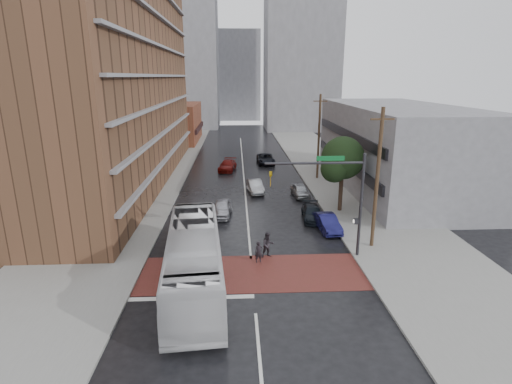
{
  "coord_description": "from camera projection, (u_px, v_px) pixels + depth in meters",
  "views": [
    {
      "loc": [
        -0.9,
        -22.2,
        11.92
      ],
      "look_at": [
        0.56,
        6.75,
        3.5
      ],
      "focal_mm": 28.0,
      "sensor_mm": 36.0,
      "label": 1
    }
  ],
  "objects": [
    {
      "name": "sidewalk_west",
      "position": [
        149.0,
        179.0,
        48.06
      ],
      "size": [
        9.0,
        90.0,
        0.15
      ],
      "primitive_type": "cube",
      "color": "gray",
      "rests_on": "ground"
    },
    {
      "name": "car_travel_c",
      "position": [
        227.0,
        165.0,
        52.29
      ],
      "size": [
        2.65,
        4.92,
        1.35
      ],
      "primitive_type": "imported",
      "rotation": [
        0.0,
        0.0,
        -0.17
      ],
      "color": "maroon",
      "rests_on": "ground"
    },
    {
      "name": "ground",
      "position": [
        252.0,
        277.0,
        24.66
      ],
      "size": [
        160.0,
        160.0,
        0.0
      ],
      "primitive_type": "plane",
      "color": "black",
      "rests_on": "ground"
    },
    {
      "name": "pedestrian_b",
      "position": [
        268.0,
        245.0,
        27.14
      ],
      "size": [
        1.01,
        0.88,
        1.78
      ],
      "primitive_type": "imported",
      "rotation": [
        0.0,
        0.0,
        0.27
      ],
      "color": "#262227",
      "rests_on": "ground"
    },
    {
      "name": "transit_bus",
      "position": [
        194.0,
        259.0,
        23.05
      ],
      "size": [
        4.07,
        12.89,
        3.53
      ],
      "primitive_type": "imported",
      "rotation": [
        0.0,
        0.0,
        0.09
      ],
      "color": "silver",
      "rests_on": "ground"
    },
    {
      "name": "pedestrian_a",
      "position": [
        259.0,
        252.0,
        26.37
      ],
      "size": [
        0.6,
        0.46,
        1.48
      ],
      "primitive_type": "imported",
      "rotation": [
        0.0,
        0.0,
        0.21
      ],
      "color": "black",
      "rests_on": "ground"
    },
    {
      "name": "car_parked_mid",
      "position": [
        312.0,
        213.0,
        34.36
      ],
      "size": [
        1.94,
        4.18,
        1.18
      ],
      "primitive_type": "imported",
      "rotation": [
        0.0,
        0.0,
        -0.07
      ],
      "color": "black",
      "rests_on": "ground"
    },
    {
      "name": "car_parked_far",
      "position": [
        300.0,
        191.0,
        40.98
      ],
      "size": [
        1.79,
        3.84,
        1.27
      ],
      "primitive_type": "imported",
      "rotation": [
        0.0,
        0.0,
        0.08
      ],
      "color": "#9EA1A5",
      "rests_on": "ground"
    },
    {
      "name": "building_east",
      "position": [
        396.0,
        147.0,
        43.39
      ],
      "size": [
        11.0,
        26.0,
        9.0
      ],
      "primitive_type": "cube",
      "color": "gray",
      "rests_on": "ground"
    },
    {
      "name": "car_travel_a",
      "position": [
        222.0,
        208.0,
        35.27
      ],
      "size": [
        2.0,
        4.2,
        1.39
      ],
      "primitive_type": "imported",
      "rotation": [
        0.0,
        0.0,
        -0.09
      ],
      "color": "#AEAFB6",
      "rests_on": "ground"
    },
    {
      "name": "crosswalk",
      "position": [
        252.0,
        273.0,
        25.14
      ],
      "size": [
        14.0,
        5.0,
        0.02
      ],
      "primitive_type": "cube",
      "color": "maroon",
      "rests_on": "ground"
    },
    {
      "name": "street_tree",
      "position": [
        343.0,
        161.0,
        35.3
      ],
      "size": [
        4.2,
        4.1,
        6.9
      ],
      "color": "#332319",
      "rests_on": "ground"
    },
    {
      "name": "signal_mast",
      "position": [
        340.0,
        191.0,
        26.02
      ],
      "size": [
        6.5,
        0.3,
        7.2
      ],
      "color": "#2D2D33",
      "rests_on": "ground"
    },
    {
      "name": "distant_tower_west",
      "position": [
        179.0,
        58.0,
        94.33
      ],
      "size": [
        18.0,
        16.0,
        32.0
      ],
      "primitive_type": "cube",
      "color": "gray",
      "rests_on": "ground"
    },
    {
      "name": "apartment_block",
      "position": [
        114.0,
        56.0,
        43.1
      ],
      "size": [
        10.0,
        44.0,
        28.0
      ],
      "primitive_type": "cube",
      "color": "brown",
      "rests_on": "ground"
    },
    {
      "name": "distant_tower_east",
      "position": [
        301.0,
        48.0,
        89.37
      ],
      "size": [
        16.0,
        14.0,
        36.0
      ],
      "primitive_type": "cube",
      "color": "gray",
      "rests_on": "ground"
    },
    {
      "name": "car_travel_b",
      "position": [
        255.0,
        186.0,
        42.44
      ],
      "size": [
        1.91,
        4.14,
        1.31
      ],
      "primitive_type": "imported",
      "rotation": [
        0.0,
        0.0,
        0.13
      ],
      "color": "#B2B6BA",
      "rests_on": "ground"
    },
    {
      "name": "storefront_west",
      "position": [
        177.0,
        123.0,
        74.9
      ],
      "size": [
        8.0,
        16.0,
        7.0
      ],
      "primitive_type": "cube",
      "color": "brown",
      "rests_on": "ground"
    },
    {
      "name": "sidewalk_east",
      "position": [
        337.0,
        176.0,
        49.17
      ],
      "size": [
        9.0,
        90.0,
        0.15
      ],
      "primitive_type": "cube",
      "color": "gray",
      "rests_on": "ground"
    },
    {
      "name": "car_parked_near",
      "position": [
        327.0,
        223.0,
        31.9
      ],
      "size": [
        1.79,
        4.1,
        1.31
      ],
      "primitive_type": "imported",
      "rotation": [
        0.0,
        0.0,
        0.1
      ],
      "color": "#15154B",
      "rests_on": "ground"
    },
    {
      "name": "utility_pole_near",
      "position": [
        377.0,
        179.0,
        27.49
      ],
      "size": [
        1.6,
        0.26,
        10.0
      ],
      "color": "#473321",
      "rests_on": "ground"
    },
    {
      "name": "suv_travel",
      "position": [
        266.0,
        159.0,
        56.41
      ],
      "size": [
        2.43,
        5.1,
        1.4
      ],
      "primitive_type": "imported",
      "rotation": [
        0.0,
        0.0,
        0.02
      ],
      "color": "black",
      "rests_on": "ground"
    },
    {
      "name": "utility_pole_far",
      "position": [
        319.0,
        137.0,
        46.67
      ],
      "size": [
        1.6,
        0.26,
        10.0
      ],
      "color": "#473321",
      "rests_on": "ground"
    },
    {
      "name": "distant_tower_center",
      "position": [
        238.0,
        76.0,
        112.43
      ],
      "size": [
        12.0,
        10.0,
        24.0
      ],
      "primitive_type": "cube",
      "color": "gray",
      "rests_on": "ground"
    }
  ]
}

